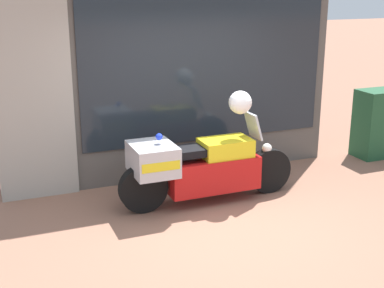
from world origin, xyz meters
name	(u,v)px	position (x,y,z in m)	size (l,w,h in m)	color
ground_plane	(229,224)	(0.00, 0.00, 0.00)	(60.00, 60.00, 0.00)	#8E604C
shop_building	(145,71)	(-0.42, 2.00, 1.61)	(5.06, 0.55, 3.21)	#56514C
window_display	(198,141)	(0.44, 2.03, 0.46)	(3.58, 0.30, 1.89)	slate
paramedic_motorcycle	(198,166)	(-0.10, 0.76, 0.52)	(2.46, 0.67, 1.17)	black
utility_cabinet	(382,123)	(3.56, 1.50, 0.57)	(0.87, 0.49, 1.14)	#1E4C2D
white_helmet	(240,102)	(0.50, 0.76, 1.33)	(0.31, 0.31, 0.31)	white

